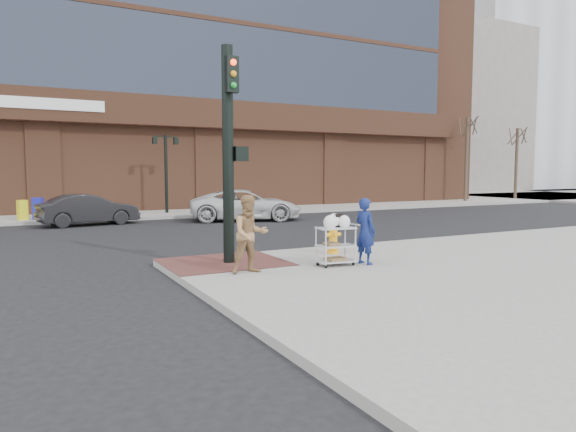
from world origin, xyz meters
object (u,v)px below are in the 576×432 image
woman_blue (365,231)px  minivan_white (246,205)px  sedan_dark (89,210)px  traffic_signal_pole (229,148)px  lamp_post (166,165)px  fire_hydrant (333,235)px  pedestrian_tan (250,234)px  utility_cart (336,242)px

woman_blue → minivan_white: size_ratio=0.30×
sedan_dark → traffic_signal_pole: bearing=178.1°
sedan_dark → minivan_white: size_ratio=0.78×
woman_blue → minivan_white: woman_blue is taller
lamp_post → sedan_dark: bearing=-142.8°
minivan_white → woman_blue: bearing=-172.4°
lamp_post → fire_hydrant: (0.40, -15.20, -1.99)m
sedan_dark → minivan_white: bearing=-110.1°
traffic_signal_pole → pedestrian_tan: 2.28m
pedestrian_tan → fire_hydrant: size_ratio=1.77×
lamp_post → traffic_signal_pole: (-2.48, -15.23, 0.21)m
traffic_signal_pole → minivan_white: traffic_signal_pole is taller
lamp_post → minivan_white: lamp_post is taller
lamp_post → fire_hydrant: lamp_post is taller
traffic_signal_pole → sedan_dark: (-1.71, 12.05, -2.16)m
minivan_white → fire_hydrant: bearing=-173.0°
fire_hydrant → minivan_white: bearing=78.7°
pedestrian_tan → fire_hydrant: pedestrian_tan is taller
woman_blue → pedestrian_tan: 2.79m
pedestrian_tan → lamp_post: bearing=83.8°
utility_cart → traffic_signal_pole: bearing=143.5°
lamp_post → traffic_signal_pole: bearing=-99.2°
lamp_post → woman_blue: size_ratio=2.60×
sedan_dark → lamp_post: bearing=-62.8°
traffic_signal_pole → minivan_white: size_ratio=0.97×
lamp_post → fire_hydrant: bearing=-88.5°
woman_blue → sedan_dark: woman_blue is taller
utility_cart → lamp_post: bearing=88.3°
fire_hydrant → woman_blue: bearing=-96.5°
minivan_white → utility_cart: minivan_white is taller
utility_cart → fire_hydrant: utility_cart is taller
pedestrian_tan → fire_hydrant: 3.27m
lamp_post → woman_blue: (0.22, -16.85, -1.70)m
pedestrian_tan → woman_blue: bearing=-3.3°
lamp_post → utility_cart: 16.81m
traffic_signal_pole → sedan_dark: size_ratio=1.24×
woman_blue → minivan_white: bearing=-21.6°
pedestrian_tan → minivan_white: size_ratio=0.32×
woman_blue → pedestrian_tan: size_ratio=0.93×
minivan_white → fire_hydrant: size_ratio=5.55×
minivan_white → lamp_post: bearing=48.6°
traffic_signal_pole → woman_blue: 3.68m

